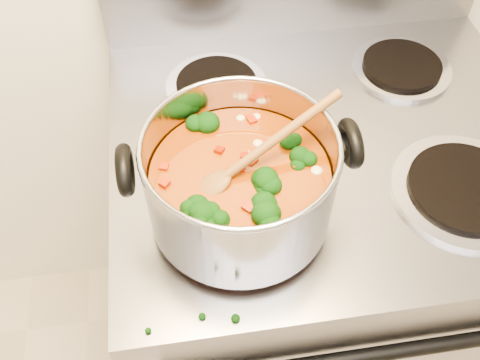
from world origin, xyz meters
The scene contains 4 objects.
electric_range centered at (0.06, 1.16, 0.47)m, with size 0.76×0.69×1.08m.
stockpot centered at (-0.12, 1.02, 1.01)m, with size 0.33×0.27×0.16m.
wooden_spoon centered at (-0.11, 1.02, 1.05)m, with size 0.23×0.12×0.10m.
cooktop_crumbs centered at (-0.04, 0.99, 0.92)m, with size 0.37×0.33×0.01m.
Camera 1 is at (-0.19, 0.55, 1.60)m, focal length 40.00 mm.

